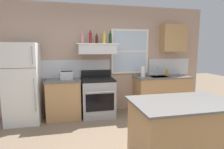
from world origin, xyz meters
name	(u,v)px	position (x,y,z in m)	size (l,w,h in m)	color
back_wall	(106,59)	(0.03, 2.23, 1.35)	(5.40, 0.11, 2.70)	tan
refrigerator	(23,83)	(-1.90, 1.84, 0.87)	(0.70, 0.72, 1.75)	white
counter_left_of_stove	(64,99)	(-1.05, 1.90, 0.46)	(0.79, 0.63, 0.91)	tan
toaster	(67,75)	(-0.97, 1.92, 1.01)	(0.30, 0.20, 0.19)	silver
stove_range	(98,97)	(-0.25, 1.86, 0.46)	(0.76, 0.69, 1.09)	#9EA0A5
range_hood_shelf	(97,49)	(-0.25, 1.96, 1.62)	(0.96, 0.52, 0.24)	silver
bottle_rose_pink	(83,38)	(-0.58, 1.98, 1.87)	(0.07, 0.07, 0.29)	#C67F84
bottle_red_label_wine	(91,38)	(-0.40, 1.90, 1.87)	(0.07, 0.07, 0.31)	maroon
bottle_brown_stout	(97,39)	(-0.25, 1.97, 1.84)	(0.06, 0.06, 0.23)	#381E0F
bottle_champagne_gold_foil	(104,38)	(-0.09, 1.91, 1.87)	(0.08, 0.08, 0.30)	#B29333
bottle_dark_green_wine	(110,38)	(0.08, 1.99, 1.87)	(0.07, 0.07, 0.30)	#143819
counter_right_with_sink	(162,93)	(1.45, 1.90, 0.46)	(1.43, 0.63, 0.91)	tan
sink_faucet	(157,69)	(1.35, 2.00, 1.08)	(0.03, 0.17, 0.28)	silver
paper_towel_roll	(143,72)	(0.91, 1.90, 1.04)	(0.11, 0.11, 0.27)	white
dish_soap_bottle	(167,72)	(1.63, 2.00, 1.00)	(0.06, 0.06, 0.18)	orange
kitchen_island	(181,133)	(0.63, -0.25, 0.46)	(1.40, 0.90, 0.91)	tan
upper_cabinet_right	(173,38)	(1.80, 2.04, 1.90)	(0.64, 0.32, 0.70)	tan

